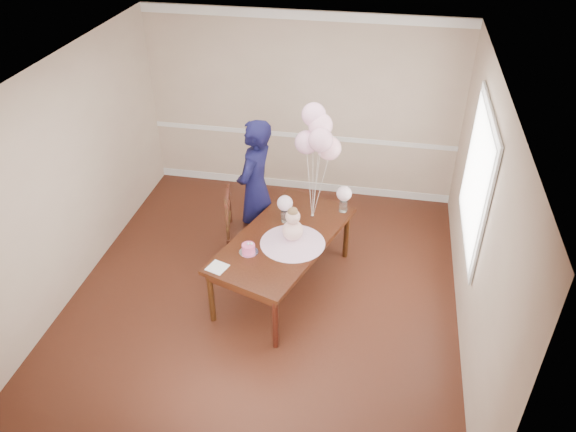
{
  "coord_description": "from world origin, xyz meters",
  "views": [
    {
      "loc": [
        1.23,
        -4.93,
        4.54
      ],
      "look_at": [
        0.25,
        0.15,
        1.05
      ],
      "focal_mm": 35.0,
      "sensor_mm": 36.0,
      "label": 1
    }
  ],
  "objects": [
    {
      "name": "balloon_ribbon_e",
      "position": [
        0.54,
        0.67,
        1.13
      ],
      "size": [
        0.15,
        0.03,
        0.76
      ],
      "primitive_type": "cylinder",
      "rotation": [
        -0.09,
        0.17,
        -0.32
      ],
      "color": "white",
      "rests_on": "balloon_weight"
    },
    {
      "name": "chair_slat_low",
      "position": [
        -0.56,
        0.51,
        0.65
      ],
      "size": [
        0.12,
        0.42,
        0.05
      ],
      "primitive_type": "cube",
      "rotation": [
        0.0,
        0.0,
        0.21
      ],
      "color": "#3A220F",
      "rests_on": "dining_chair_seat"
    },
    {
      "name": "balloon_d",
      "position": [
        0.42,
        0.79,
        2.0
      ],
      "size": [
        0.27,
        0.27,
        0.27
      ],
      "primitive_type": "sphere",
      "color": "#F7AFD0",
      "rests_on": "balloon_ribbon_d"
    },
    {
      "name": "baseboard_trim",
      "position": [
        0.0,
        2.49,
        0.06
      ],
      "size": [
        4.5,
        0.02,
        0.12
      ],
      "primitive_type": "cube",
      "color": "white",
      "rests_on": "floor"
    },
    {
      "name": "napkin",
      "position": [
        -0.39,
        -0.5,
        0.74
      ],
      "size": [
        0.25,
        0.25,
        0.01
      ],
      "primitive_type": "cube",
      "rotation": [
        0.0,
        0.0,
        -0.32
      ],
      "color": "white",
      "rests_on": "dining_table_top"
    },
    {
      "name": "chair_leg_fl",
      "position": [
        -0.5,
        0.33,
        0.22
      ],
      "size": [
        0.05,
        0.05,
        0.45
      ],
      "primitive_type": "cylinder",
      "rotation": [
        0.0,
        0.0,
        0.21
      ],
      "color": "#3E1811",
      "rests_on": "floor"
    },
    {
      "name": "chair_back_post_r",
      "position": [
        -0.6,
        0.7,
        0.77
      ],
      "size": [
        0.05,
        0.05,
        0.58
      ],
      "primitive_type": "cylinder",
      "rotation": [
        0.0,
        0.0,
        0.21
      ],
      "color": "#391A0F",
      "rests_on": "dining_chair_seat"
    },
    {
      "name": "chair_leg_fr",
      "position": [
        -0.13,
        0.41,
        0.22
      ],
      "size": [
        0.05,
        0.05,
        0.45
      ],
      "primitive_type": "cylinder",
      "rotation": [
        0.0,
        0.0,
        0.21
      ],
      "color": "#381C0F",
      "rests_on": "floor"
    },
    {
      "name": "balloon_ribbon_a",
      "position": [
        0.41,
        0.67,
        1.15
      ],
      "size": [
        0.09,
        0.03,
        0.82
      ],
      "primitive_type": "cylinder",
      "rotation": [
        0.0,
        -0.1,
        -0.32
      ],
      "color": "white",
      "rests_on": "balloon_weight"
    },
    {
      "name": "table_leg_fr",
      "position": [
        0.3,
        -0.8,
        0.34
      ],
      "size": [
        0.09,
        0.09,
        0.68
      ],
      "primitive_type": "cylinder",
      "rotation": [
        0.0,
        0.0,
        -0.32
      ],
      "color": "black",
      "rests_on": "floor"
    },
    {
      "name": "woman",
      "position": [
        -0.3,
        0.87,
        0.92
      ],
      "size": [
        0.57,
        0.75,
        1.84
      ],
      "primitive_type": "imported",
      "rotation": [
        0.0,
        0.0,
        -1.78
      ],
      "color": "black",
      "rests_on": "floor"
    },
    {
      "name": "cake_flower_a",
      "position": [
        -0.13,
        -0.18,
        0.85
      ],
      "size": [
        0.03,
        0.03,
        0.03
      ],
      "primitive_type": "sphere",
      "color": "silver",
      "rests_on": "birthday_cake"
    },
    {
      "name": "cake_flower_b",
      "position": [
        -0.09,
        -0.17,
        0.85
      ],
      "size": [
        0.03,
        0.03,
        0.03
      ],
      "primitive_type": "sphere",
      "color": "white",
      "rests_on": "birthday_cake"
    },
    {
      "name": "wall_front",
      "position": [
        0.0,
        -2.5,
        1.35
      ],
      "size": [
        4.5,
        0.02,
        2.7
      ],
      "primitive_type": "cube",
      "color": "tan",
      "rests_on": "floor"
    },
    {
      "name": "wall_left",
      "position": [
        -2.25,
        0.0,
        1.35
      ],
      "size": [
        0.02,
        5.0,
        2.7
      ],
      "primitive_type": "cube",
      "color": "tan",
      "rests_on": "floor"
    },
    {
      "name": "roses_near",
      "position": [
        0.15,
        0.5,
        0.99
      ],
      "size": [
        0.19,
        0.19,
        0.19
      ],
      "primitive_type": "sphere",
      "color": "beige",
      "rests_on": "rose_vase_near"
    },
    {
      "name": "balloon_a",
      "position": [
        0.36,
        0.69,
        1.71
      ],
      "size": [
        0.27,
        0.27,
        0.27
      ],
      "primitive_type": "sphere",
      "color": "#E2A0BE",
      "rests_on": "balloon_ribbon_a"
    },
    {
      "name": "balloon_weight",
      "position": [
        0.46,
        0.66,
        0.74
      ],
      "size": [
        0.05,
        0.05,
        0.02
      ],
      "primitive_type": "cylinder",
      "rotation": [
        0.0,
        0.0,
        -0.32
      ],
      "color": "silver",
      "rests_on": "dining_table_top"
    },
    {
      "name": "wall_right",
      "position": [
        2.25,
        0.0,
        1.35
      ],
      "size": [
        0.02,
        5.0,
        2.7
      ],
      "primitive_type": "cube",
      "color": "tan",
      "rests_on": "floor"
    },
    {
      "name": "roses_far",
      "position": [
        0.81,
        0.85,
        0.99
      ],
      "size": [
        0.19,
        0.19,
        0.19
      ],
      "primitive_type": "sphere",
      "color": "#FED5DF",
      "rests_on": "rose_vase_far"
    },
    {
      "name": "dining_chair_seat",
      "position": [
        -0.35,
        0.55,
        0.47
      ],
      "size": [
        0.54,
        0.54,
        0.05
      ],
      "primitive_type": "cube",
      "rotation": [
        0.0,
        0.0,
        0.21
      ],
      "color": "black",
      "rests_on": "chair_leg_fl"
    },
    {
      "name": "table_leg_bl",
      "position": [
        0.09,
        1.16,
        0.34
      ],
      "size": [
        0.09,
        0.09,
        0.68
      ],
      "primitive_type": "cylinder",
      "rotation": [
        0.0,
        0.0,
        -0.32
      ],
      "color": "black",
      "rests_on": "floor"
    },
    {
      "name": "baby_torso",
      "position": [
        0.32,
        0.09,
        0.91
      ],
      "size": [
        0.23,
        0.23,
        0.23
      ],
      "primitive_type": "sphere",
      "color": "pink",
      "rests_on": "baby_skirt"
    },
    {
      "name": "window_frame",
      "position": [
        2.23,
        0.5,
        1.55
      ],
      "size": [
        0.02,
        1.66,
        1.56
      ],
      "primitive_type": "cube",
      "color": "silver",
      "rests_on": "wall_right"
    },
    {
      "name": "floor",
      "position": [
        0.0,
        0.0,
        0.0
      ],
      "size": [
        4.5,
        5.0,
        0.0
      ],
      "primitive_type": "cube",
      "color": "#33150C",
      "rests_on": "ground"
    },
    {
      "name": "birthday_cake",
      "position": [
        -0.13,
        -0.18,
        0.79
      ],
      "size": [
        0.19,
        0.19,
        0.1
      ],
      "primitive_type": "cylinder",
      "rotation": [
        0.0,
        0.0,
        -0.32
      ],
      "color": "#DD4582",
      "rests_on": "cake_platter"
    },
    {
      "name": "balloon_e",
      "position": [
        0.62,
        0.69,
        1.66
      ],
      "size": [
        0.27,
        0.27,
        0.27
      ],
      "primitive_type": "sphere",
      "color": "#FFB4C4",
      "rests_on": "balloon_ribbon_e"
    },
    {
      "name": "table_apron",
      "position": [
        0.19,
        0.18,
        0.63
      ],
      "size": [
        1.42,
        2.04,
        0.1
      ],
      "primitive_type": "cube",
      "rotation": [
        0.0,
        0.0,
        -0.32
      ],
      "color": "black",
      "rests_on": "table_leg_fl"
    },
    {
      "name": "ceiling",
      "position": [
        0.0,
        0.0,
        2.7
      ],
      "size": [
        4.5,
        5.0,
        0.02
      ],
      "primitive_type": "cube",
      "color": "silver",
      "rests_on": "wall_back"
    },
    {
      "name": "balloon_ribbon_b",
      "position": [
        0.5,
        0.62,
        1.2
      ],
      "size": [
        0.08,
        0.08,
        0.91
      ],
      "primitive_type": "cylinder",
      "rotation": [
        0.05,
        0.1,
        -0.32
      ],
      "color": "white",
      "rests_on": "balloon_weight"
    },
    {
      "name": "baby_skirt",
      "position": [
        0.32,
        0.09,
        0.78
      ],
      "size": [
        0.94,
        0.94,
        0.1
      ],
      "primitive_type": "cone",
      "rotation": [
        0.0,
        0.0,
        -0.32
      ],
      "color": "#D79EBE",
      "rests_on": "dining_table_top"
    },
    {
      "name": "wall_back",
      "position": [
        0.0,
        2.5,
        1.35
      ],
      "size": [
        4.5,
        0.02,
        2.7
      ],
      "primitive_type": "cube",
      "color": "tan",
      "rests_on": "floor"
    },
    {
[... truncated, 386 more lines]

